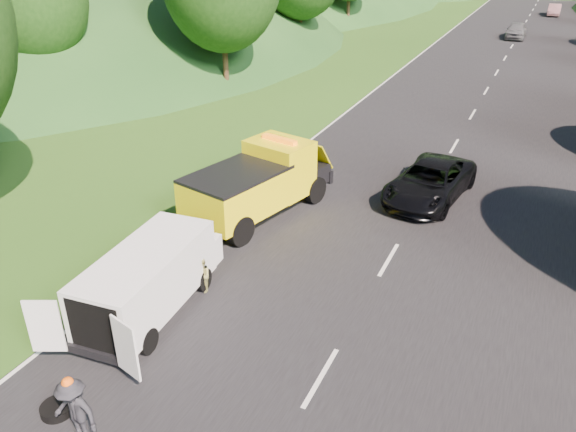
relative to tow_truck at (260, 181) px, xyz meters
The scene contains 12 objects.
ground 5.94m from the tow_truck, 65.51° to the right, with size 320.00×320.00×0.00m, color #38661E.
road_surface 35.17m from the tow_truck, 81.16° to the left, with size 14.00×200.00×0.02m, color black.
tree_line_left 57.21m from the tow_truck, 106.87° to the left, with size 14.00×140.00×14.00m, color #254C16, non-canonical shape.
tow_truck is the anchor object (origin of this frame).
white_van 6.76m from the tow_truck, 89.19° to the right, with size 3.09×5.81×2.01m.
woman 5.15m from the tow_truck, 98.93° to the right, with size 0.54×0.40×1.48m, color white.
child 5.59m from the tow_truck, 81.04° to the right, with size 0.54×0.42×1.11m, color tan.
suitcase 4.81m from the tow_truck, 121.60° to the right, with size 0.32×0.18×0.51m, color #64654C.
spare_tire 10.88m from the tow_truck, 87.62° to the right, with size 0.73×0.73×0.20m, color black.
passing_suv 6.96m from the tow_truck, 35.88° to the left, with size 2.46×5.34×1.48m, color black.
dist_car_a 45.69m from the tow_truck, 83.36° to the left, with size 1.81×4.49×1.53m, color #505256.
dist_car_b 65.81m from the tow_truck, 82.90° to the left, with size 1.46×4.18×1.38m, color #7C5357.
Camera 1 is at (6.61, -11.70, 9.67)m, focal length 35.00 mm.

